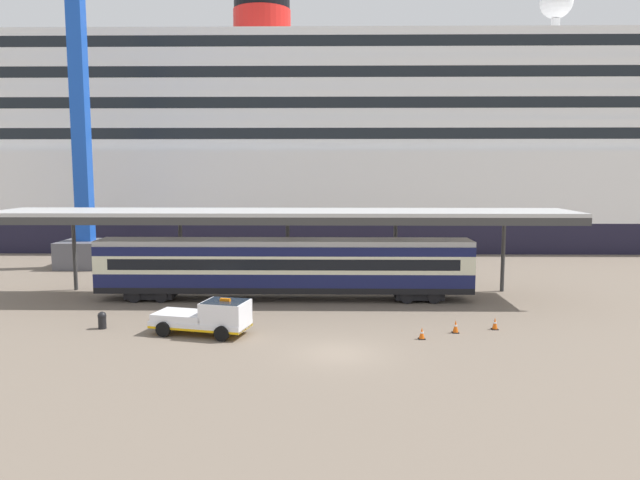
% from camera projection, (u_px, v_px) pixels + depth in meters
% --- Properties ---
extents(ground_plane, '(400.00, 400.00, 0.00)m').
position_uv_depth(ground_plane, '(339.00, 353.00, 28.74)').
color(ground_plane, '#736557').
extents(cruise_ship, '(158.72, 24.59, 33.49)m').
position_uv_depth(cruise_ship, '(187.00, 152.00, 73.35)').
color(cruise_ship, black).
rests_on(cruise_ship, ground).
extents(platform_canopy, '(38.85, 5.76, 6.03)m').
position_uv_depth(platform_canopy, '(285.00, 214.00, 40.31)').
color(platform_canopy, '#BABABA').
rests_on(platform_canopy, ground).
extents(train_carriage, '(25.05, 2.81, 4.11)m').
position_uv_depth(train_carriage, '(285.00, 266.00, 40.29)').
color(train_carriage, black).
rests_on(train_carriage, ground).
extents(service_truck, '(5.53, 3.21, 2.02)m').
position_uv_depth(service_truck, '(209.00, 316.00, 31.88)').
color(service_truck, white).
rests_on(service_truck, ground).
extents(traffic_cone_near, '(0.36, 0.36, 0.62)m').
position_uv_depth(traffic_cone_near, '(422.00, 333.00, 31.09)').
color(traffic_cone_near, black).
rests_on(traffic_cone_near, ground).
extents(traffic_cone_mid, '(0.36, 0.36, 0.67)m').
position_uv_depth(traffic_cone_mid, '(495.00, 324.00, 32.95)').
color(traffic_cone_mid, black).
rests_on(traffic_cone_mid, ground).
extents(traffic_cone_far, '(0.36, 0.36, 0.71)m').
position_uv_depth(traffic_cone_far, '(456.00, 327.00, 32.26)').
color(traffic_cone_far, black).
rests_on(traffic_cone_far, ground).
extents(dockside_crane, '(16.12, 4.40, 53.59)m').
position_uv_depth(dockside_crane, '(87.00, 75.00, 51.99)').
color(dockside_crane, '#595960').
rests_on(dockside_crane, ground).
extents(quay_bollard, '(0.48, 0.48, 0.96)m').
position_uv_depth(quay_bollard, '(102.00, 320.00, 33.10)').
color(quay_bollard, black).
rests_on(quay_bollard, ground).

